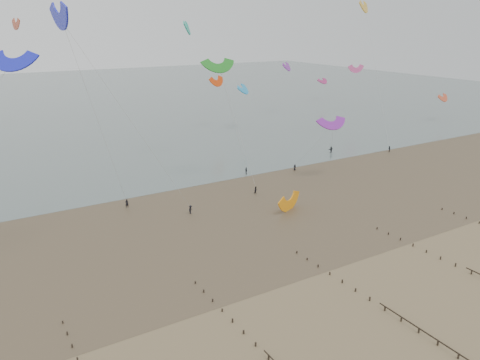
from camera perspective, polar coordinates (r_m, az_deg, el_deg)
name	(u,v)px	position (r m, az deg, el deg)	size (l,w,h in m)	color
ground	(328,296)	(66.18, 10.62, -13.71)	(500.00, 500.00, 0.00)	brown
sea_and_shore	(191,217)	(89.96, -5.96, -4.45)	(500.00, 665.00, 0.03)	#475654
kitesurfer_lead	(127,203)	(96.05, -13.63, -2.79)	(0.66, 0.44, 1.82)	black
kitesurfers	(275,171)	(114.09, 4.24, 1.08)	(116.07, 21.43, 1.85)	black
grounded_kite	(289,210)	(93.10, 6.03, -3.65)	(6.71, 3.51, 5.11)	orange
kites_airborne	(107,78)	(133.31, -15.96, 11.83)	(246.00, 123.16, 40.57)	#D34624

